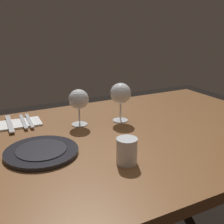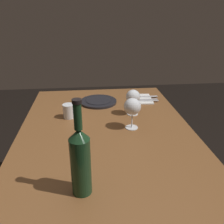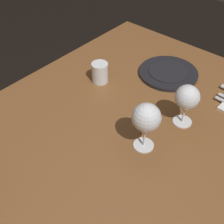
# 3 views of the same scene
# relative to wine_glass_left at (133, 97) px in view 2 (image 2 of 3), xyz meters

# --- Properties ---
(dining_table) EXTENTS (1.30, 0.90, 0.74)m
(dining_table) POSITION_rel_wine_glass_left_xyz_m (-0.17, 0.17, -0.20)
(dining_table) COLOR brown
(dining_table) RESTS_ON ground
(wine_glass_left) EXTENTS (0.08, 0.08, 0.15)m
(wine_glass_left) POSITION_rel_wine_glass_left_xyz_m (0.00, 0.00, 0.00)
(wine_glass_left) COLOR white
(wine_glass_left) RESTS_ON dining_table
(wine_glass_right) EXTENTS (0.09, 0.09, 0.17)m
(wine_glass_right) POSITION_rel_wine_glass_left_xyz_m (-0.17, 0.04, 0.01)
(wine_glass_right) COLOR white
(wine_glass_right) RESTS_ON dining_table
(wine_bottle) EXTENTS (0.07, 0.07, 0.34)m
(wine_bottle) POSITION_rel_wine_glass_left_xyz_m (-0.63, 0.29, 0.02)
(wine_bottle) COLOR #19381E
(wine_bottle) RESTS_ON dining_table
(water_tumbler) EXTENTS (0.06, 0.06, 0.08)m
(water_tumbler) POSITION_rel_wine_glass_left_xyz_m (-0.01, 0.37, -0.07)
(water_tumbler) COLOR white
(water_tumbler) RESTS_ON dining_table
(dinner_plate) EXTENTS (0.24, 0.24, 0.02)m
(dinner_plate) POSITION_rel_wine_glass_left_xyz_m (0.21, 0.19, -0.10)
(dinner_plate) COLOR black
(dinner_plate) RESTS_ON dining_table
(folded_napkin) EXTENTS (0.20, 0.12, 0.01)m
(folded_napkin) POSITION_rel_wine_glass_left_xyz_m (0.23, -0.12, -0.10)
(folded_napkin) COLOR white
(folded_napkin) RESTS_ON dining_table
(fork_inner) EXTENTS (0.02, 0.18, 0.00)m
(fork_inner) POSITION_rel_wine_glass_left_xyz_m (0.21, -0.12, -0.10)
(fork_inner) COLOR silver
(fork_inner) RESTS_ON folded_napkin
(fork_outer) EXTENTS (0.02, 0.18, 0.00)m
(fork_outer) POSITION_rel_wine_glass_left_xyz_m (0.18, -0.12, -0.10)
(fork_outer) COLOR silver
(fork_outer) RESTS_ON folded_napkin
(table_knife) EXTENTS (0.03, 0.21, 0.00)m
(table_knife) POSITION_rel_wine_glass_left_xyz_m (0.26, -0.12, -0.10)
(table_knife) COLOR silver
(table_knife) RESTS_ON folded_napkin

